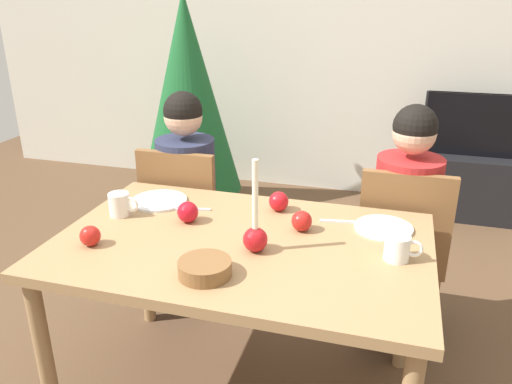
{
  "coord_description": "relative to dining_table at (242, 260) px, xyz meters",
  "views": [
    {
      "loc": [
        0.52,
        -1.62,
        1.63
      ],
      "look_at": [
        0.0,
        0.2,
        0.87
      ],
      "focal_mm": 35.51,
      "sensor_mm": 36.0,
      "label": 1
    }
  ],
  "objects": [
    {
      "name": "apple_far_edge",
      "position": [
        0.07,
        0.31,
        0.13
      ],
      "size": [
        0.08,
        0.08,
        0.08
      ],
      "primitive_type": "sphere",
      "color": "red",
      "rests_on": "dining_table"
    },
    {
      "name": "person_left_child",
      "position": [
        -0.5,
        0.64,
        -0.1
      ],
      "size": [
        0.3,
        0.3,
        1.17
      ],
      "color": "#33384C",
      "rests_on": "ground"
    },
    {
      "name": "apple_by_right_mug",
      "position": [
        -0.26,
        0.1,
        0.13
      ],
      "size": [
        0.09,
        0.09,
        0.09
      ],
      "primitive_type": "sphere",
      "color": "red",
      "rests_on": "dining_table"
    },
    {
      "name": "bowl_walnuts",
      "position": [
        -0.04,
        -0.27,
        0.11
      ],
      "size": [
        0.18,
        0.18,
        0.05
      ],
      "primitive_type": "cylinder",
      "color": "brown",
      "rests_on": "dining_table"
    },
    {
      "name": "mug_left",
      "position": [
        -0.55,
        0.08,
        0.13
      ],
      "size": [
        0.13,
        0.09,
        0.1
      ],
      "color": "silver",
      "rests_on": "dining_table"
    },
    {
      "name": "mug_right",
      "position": [
        0.57,
        0.01,
        0.13
      ],
      "size": [
        0.13,
        0.09,
        0.09
      ],
      "color": "white",
      "rests_on": "dining_table"
    },
    {
      "name": "apple_by_left_plate",
      "position": [
        0.2,
        0.15,
        0.12
      ],
      "size": [
        0.08,
        0.08,
        0.08
      ],
      "primitive_type": "sphere",
      "color": "red",
      "rests_on": "dining_table"
    },
    {
      "name": "christmas_tree",
      "position": [
        -1.03,
        1.91,
        0.22
      ],
      "size": [
        0.79,
        0.79,
        1.72
      ],
      "color": "brown",
      "rests_on": "ground"
    },
    {
      "name": "dining_table",
      "position": [
        0.0,
        0.0,
        0.0
      ],
      "size": [
        1.4,
        0.9,
        0.75
      ],
      "color": "#99754C",
      "rests_on": "ground"
    },
    {
      "name": "candle_centerpiece",
      "position": [
        0.07,
        -0.06,
        0.15
      ],
      "size": [
        0.09,
        0.09,
        0.35
      ],
      "color": "red",
      "rests_on": "dining_table"
    },
    {
      "name": "chair_right",
      "position": [
        0.6,
        0.61,
        -0.15
      ],
      "size": [
        0.4,
        0.4,
        0.9
      ],
      "color": "brown",
      "rests_on": "ground"
    },
    {
      "name": "plate_left",
      "position": [
        -0.46,
        0.25,
        0.09
      ],
      "size": [
        0.25,
        0.25,
        0.01
      ],
      "primitive_type": "cylinder",
      "color": "silver",
      "rests_on": "dining_table"
    },
    {
      "name": "back_wall",
      "position": [
        0.0,
        2.6,
        0.63
      ],
      "size": [
        6.4,
        0.1,
        2.6
      ],
      "primitive_type": "cube",
      "color": "beige",
      "rests_on": "ground"
    },
    {
      "name": "fork_left",
      "position": [
        -0.3,
        0.21,
        0.09
      ],
      "size": [
        0.18,
        0.06,
        0.01
      ],
      "primitive_type": "cube",
      "rotation": [
        0.0,
        0.0,
        0.23
      ],
      "color": "silver",
      "rests_on": "dining_table"
    },
    {
      "name": "person_right_child",
      "position": [
        0.6,
        0.64,
        -0.1
      ],
      "size": [
        0.3,
        0.3,
        1.17
      ],
      "color": "#33384C",
      "rests_on": "ground"
    },
    {
      "name": "apple_near_candle",
      "position": [
        -0.52,
        -0.19,
        0.12
      ],
      "size": [
        0.08,
        0.08,
        0.08
      ],
      "primitive_type": "sphere",
      "color": "red",
      "rests_on": "dining_table"
    },
    {
      "name": "fork_right",
      "position": [
        0.34,
        0.26,
        0.09
      ],
      "size": [
        0.18,
        0.04,
        0.01
      ],
      "primitive_type": "cube",
      "rotation": [
        0.0,
        0.0,
        0.16
      ],
      "color": "silver",
      "rests_on": "dining_table"
    },
    {
      "name": "chair_left",
      "position": [
        -0.5,
        0.61,
        -0.15
      ],
      "size": [
        0.4,
        0.4,
        0.9
      ],
      "color": "brown",
      "rests_on": "ground"
    },
    {
      "name": "plate_right",
      "position": [
        0.51,
        0.25,
        0.09
      ],
      "size": [
        0.23,
        0.23,
        0.01
      ],
      "primitive_type": "cylinder",
      "color": "silver",
      "rests_on": "dining_table"
    },
    {
      "name": "tv_stand",
      "position": [
        1.1,
        2.3,
        -0.43
      ],
      "size": [
        0.64,
        0.4,
        0.48
      ],
      "primitive_type": "cube",
      "color": "black",
      "rests_on": "ground"
    },
    {
      "name": "tv",
      "position": [
        1.1,
        2.3,
        0.04
      ],
      "size": [
        0.79,
        0.05,
        0.46
      ],
      "color": "black",
      "rests_on": "tv_stand"
    }
  ]
}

